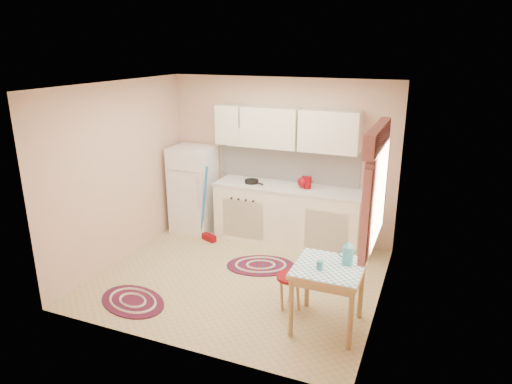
{
  "coord_description": "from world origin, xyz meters",
  "views": [
    {
      "loc": [
        2.26,
        -4.96,
        2.94
      ],
      "look_at": [
        0.14,
        0.25,
        1.13
      ],
      "focal_mm": 32.0,
      "sensor_mm": 36.0,
      "label": 1
    }
  ],
  "objects_px": {
    "fridge": "(194,189)",
    "table": "(327,297)",
    "base_cabinets": "(288,216)",
    "stool": "(290,292)"
  },
  "relations": [
    {
      "from": "fridge",
      "to": "stool",
      "type": "bearing_deg",
      "value": -37.48
    },
    {
      "from": "base_cabinets",
      "to": "stool",
      "type": "xyz_separation_m",
      "value": [
        0.62,
        -1.76,
        -0.23
      ]
    },
    {
      "from": "fridge",
      "to": "base_cabinets",
      "type": "relative_size",
      "value": 0.62
    },
    {
      "from": "fridge",
      "to": "stool",
      "type": "distance_m",
      "value": 2.86
    },
    {
      "from": "fridge",
      "to": "table",
      "type": "bearing_deg",
      "value": -35.16
    },
    {
      "from": "base_cabinets",
      "to": "table",
      "type": "xyz_separation_m",
      "value": [
        1.1,
        -1.96,
        -0.08
      ]
    },
    {
      "from": "table",
      "to": "stool",
      "type": "bearing_deg",
      "value": 157.52
    },
    {
      "from": "stool",
      "to": "fridge",
      "type": "bearing_deg",
      "value": 142.52
    },
    {
      "from": "base_cabinets",
      "to": "stool",
      "type": "distance_m",
      "value": 1.88
    },
    {
      "from": "base_cabinets",
      "to": "table",
      "type": "bearing_deg",
      "value": -60.7
    }
  ]
}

